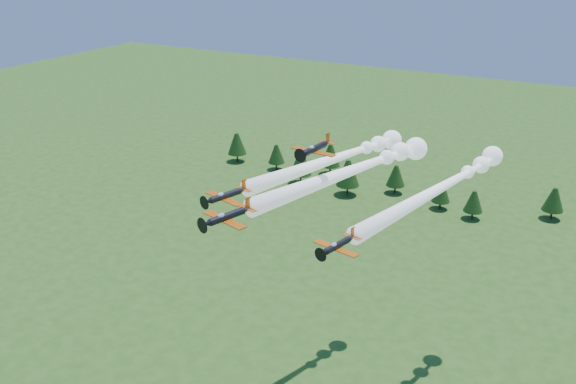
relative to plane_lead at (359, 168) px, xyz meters
The scene contains 5 objects.
plane_lead is the anchor object (origin of this frame).
plane_left 15.97m from the plane_lead, 123.88° to the left, with size 17.45×44.40×3.70m.
plane_right 17.79m from the plane_lead, 54.56° to the left, with size 15.46×51.21×3.70m.
plane_slot 8.76m from the plane_lead, 122.50° to the right, with size 7.06×7.66×2.47m.
treeline 103.60m from the plane_lead, 94.86° to the left, with size 173.82×21.27×11.47m.
Camera 1 is at (40.31, -70.08, 77.06)m, focal length 40.00 mm.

